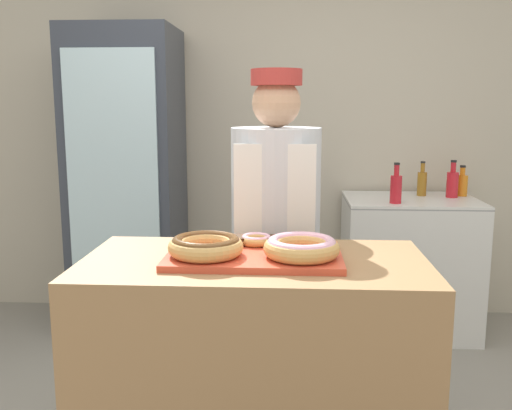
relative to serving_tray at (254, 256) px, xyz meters
The scene contains 15 objects.
wall_back 2.16m from the serving_tray, 90.00° to the left, with size 8.00×0.06×2.70m.
display_counter 0.49m from the serving_tray, ahead, with size 1.24×0.65×0.96m.
serving_tray is the anchor object (origin of this frame).
donut_chocolate_glaze 0.18m from the serving_tray, 163.38° to the right, with size 0.27×0.27×0.07m.
donut_light_glaze 0.18m from the serving_tray, 16.62° to the right, with size 0.27×0.27×0.07m.
donut_mini_center 0.13m from the serving_tray, 90.00° to the left, with size 0.13×0.13×0.04m.
brownie_back_left 0.15m from the serving_tray, 125.26° to the left, with size 0.08×0.08×0.03m.
brownie_back_right 0.15m from the serving_tray, 54.74° to the left, with size 0.08×0.08×0.03m.
baker_person 0.59m from the serving_tray, 83.99° to the left, with size 0.41×0.41×1.66m.
beverage_fridge 1.99m from the serving_tray, 118.82° to the left, with size 0.69×0.64×1.99m.
chest_freezer 2.05m from the serving_tray, 62.30° to the left, with size 0.85×0.63×0.90m.
bottle_red 2.17m from the serving_tray, 56.65° to the left, with size 0.08×0.08×0.25m.
bottle_amber 2.13m from the serving_tray, 61.69° to the left, with size 0.06×0.06×0.23m.
bottle_orange 2.28m from the serving_tray, 55.90° to the left, with size 0.08×0.08×0.21m.
bottle_red_b 1.75m from the serving_tray, 63.43° to the left, with size 0.07×0.07×0.25m.
Camera 1 is at (0.12, -1.98, 1.50)m, focal length 40.00 mm.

